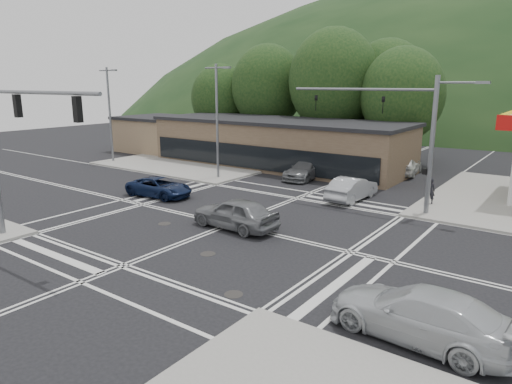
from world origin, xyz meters
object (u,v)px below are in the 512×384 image
Objects in this scene: car_silver_east at (420,314)px; car_queue_a at (352,188)px; car_queue_b at (406,165)px; car_blue_west at (159,187)px; pedestrian at (430,191)px; car_northbound at (306,170)px; car_grey_center at (235,213)px.

car_silver_east is 16.94m from car_queue_a.
car_queue_b is at bearing -156.72° from car_silver_east.
pedestrian is at bearing -67.08° from car_blue_west.
car_blue_west is 12.19m from car_northbound.
car_silver_east reaches higher than car_blue_west.
car_northbound is (-5.96, -6.38, -0.10)m from car_queue_b.
car_blue_west is 13.00m from car_queue_a.
car_grey_center is 1.04× the size of car_queue_a.
car_queue_b is (0.10, 10.56, 0.08)m from car_queue_a.
car_silver_east reaches higher than car_northbound.
car_queue_a is 4.85m from pedestrian.
pedestrian reaches higher than car_queue_a.
car_queue_a is at bearing 82.56° from car_queue_b.
car_queue_a reaches higher than car_northbound.
car_silver_east reaches higher than car_queue_a.
car_queue_b is (11.14, 17.41, 0.20)m from car_blue_west.
car_silver_east is at bearing -54.08° from car_northbound.
car_grey_center is at bearing 75.72° from car_queue_b.
car_queue_a is at bearing 167.57° from car_grey_center.
car_blue_west is 0.94× the size of car_queue_b.
car_grey_center is 12.92m from pedestrian.
car_grey_center reaches higher than car_northbound.
car_queue_a is 7.20m from car_northbound.
car_grey_center is at bearing -111.10° from car_blue_west.
car_queue_b is at bearing 44.78° from car_northbound.
car_blue_west is at bearing 33.93° from car_queue_a.
car_grey_center is 12.38m from car_silver_east.
car_blue_west is 20.67m from car_queue_b.
car_queue_a is 0.91× the size of car_northbound.
car_queue_b is 3.10× the size of pedestrian.
car_grey_center is at bearing 77.24° from car_queue_a.
car_queue_b is 10.12m from pedestrian.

